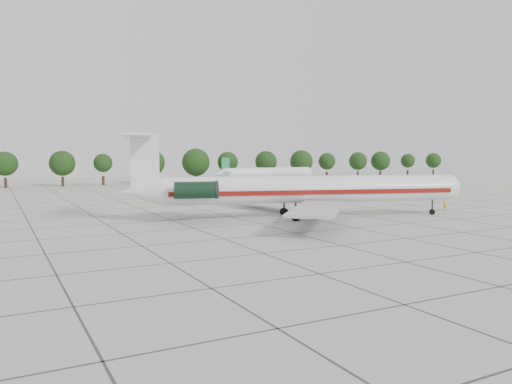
% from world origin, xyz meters
% --- Properties ---
extents(ground, '(260.00, 260.00, 0.00)m').
position_xyz_m(ground, '(0.00, 0.00, 0.00)').
color(ground, '#B1B0A9').
rests_on(ground, ground).
extents(apron_joints, '(170.00, 170.00, 0.02)m').
position_xyz_m(apron_joints, '(0.00, 15.00, 0.01)').
color(apron_joints, '#383838').
rests_on(apron_joints, ground).
extents(main_airliner, '(44.54, 34.21, 10.63)m').
position_xyz_m(main_airliner, '(6.63, 2.34, 3.75)').
color(main_airliner, silver).
rests_on(main_airliner, ground).
extents(ground_crew, '(0.74, 0.62, 1.74)m').
position_xyz_m(ground_crew, '(31.52, 0.18, 0.87)').
color(ground_crew, '#C1970B').
rests_on(ground_crew, ground).
extents(bg_airliner_d, '(28.24, 27.20, 7.40)m').
position_xyz_m(bg_airliner_d, '(42.74, 74.29, 2.91)').
color(bg_airliner_d, silver).
rests_on(bg_airliner_d, ground).
extents(tree_line, '(249.86, 8.44, 10.22)m').
position_xyz_m(tree_line, '(-11.68, 85.00, 5.98)').
color(tree_line, '#332114').
rests_on(tree_line, ground).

